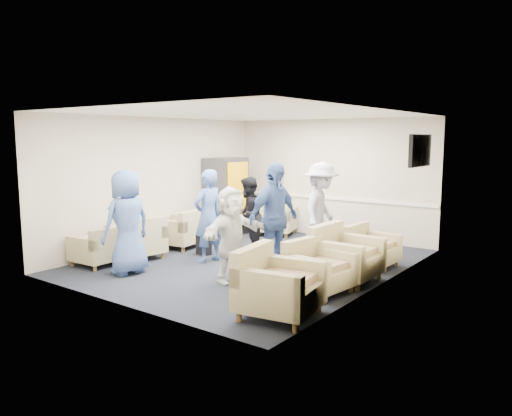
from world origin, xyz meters
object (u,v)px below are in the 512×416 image
Objects in this scene: armchair_right_near at (275,288)px; armchair_right_midfar at (343,257)px; armchair_right_far at (370,249)px; person_back_left at (248,215)px; armchair_left_near at (99,249)px; person_front_right at (232,234)px; armchair_corner at (275,221)px; armchair_right_midnear at (316,271)px; armchair_left_mid at (138,241)px; armchair_left_far at (182,231)px; person_mid_right at (274,219)px; person_back_right at (321,210)px; person_front_left at (127,222)px; vending_machine at (226,196)px; person_mid_left at (208,216)px.

armchair_right_midfar is at bearing -7.56° from armchair_right_near.
person_back_left reaches higher than armchair_right_far.
armchair_left_near is 2.65m from person_front_right.
armchair_right_far is at bearing 71.44° from person_back_left.
armchair_right_midfar is 3.90m from armchair_corner.
armchair_right_midnear is 0.80m from armchair_right_midfar.
armchair_left_mid is 1.22× the size of armchair_right_far.
armchair_corner is 0.71× the size of person_front_right.
armchair_right_near is (3.87, -2.19, 0.04)m from armchair_left_far.
armchair_left_near is at bearing 125.60° from person_mid_right.
armchair_left_near is 4.02m from armchair_right_midnear.
person_back_right is (-1.05, 0.11, 0.60)m from armchair_right_far.
armchair_right_midfar reaches higher than armchair_left_mid.
person_front_left is (0.66, -0.77, 0.53)m from armchair_left_mid.
armchair_left_far is 0.55× the size of person_front_left.
armchair_right_midfar is 1.17× the size of armchair_right_far.
armchair_left_mid is 3.56m from armchair_corner.
vending_machine is 2.02m from person_back_left.
person_back_right is (2.03, 2.97, 0.03)m from person_front_left.
vending_machine is (-3.98, 0.78, 0.60)m from armchair_right_far.
armchair_corner is at bearing 177.55° from armchair_left_mid.
armchair_right_midnear is 0.52× the size of person_front_left.
armchair_right_midfar is 4.45m from vending_machine.
person_front_left reaches higher than armchair_corner.
person_mid_left is 1.44m from person_mid_right.
person_mid_right is (1.97, 1.47, 0.06)m from person_front_left.
person_front_left is 1.16× the size of person_back_left.
person_front_right is at bearing 102.35° from armchair_left_near.
person_front_left reaches higher than armchair_right_near.
armchair_right_near reaches higher than armchair_corner.
armchair_left_near is at bearing 111.45° from armchair_right_midnear.
armchair_right_midfar is 1.30m from person_mid_right.
person_front_left is at bearing -12.93° from person_mid_left.
armchair_right_midnear is 4.43m from armchair_corner.
person_mid_left reaches higher than armchair_corner.
armchair_corner is (0.80, 2.28, 0.00)m from armchair_left_far.
armchair_right_near reaches higher than armchair_right_far.
person_front_right is (2.52, 0.67, 0.46)m from armchair_left_near.
person_front_right reaches higher than armchair_right_midnear.
person_back_right is at bearing 87.02° from armchair_right_far.
armchair_left_near is 3.21m from person_mid_right.
armchair_right_midnear is 1.35m from person_mid_right.
person_front_right is (-1.38, -2.18, 0.45)m from armchair_right_far.
armchair_right_near is 3.63m from person_back_left.
armchair_corner reaches higher than armchair_right_midnear.
vending_machine is 1.19× the size of person_front_right.
vending_machine is 2.65m from person_mid_left.
vending_machine is at bearing 65.97° from armchair_right_midfar.
armchair_left_far is 2.41m from armchair_corner.
person_front_right is at bearing 128.73° from armchair_right_midfar.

